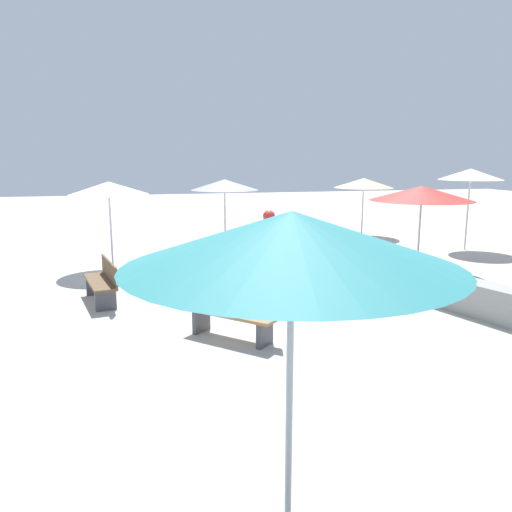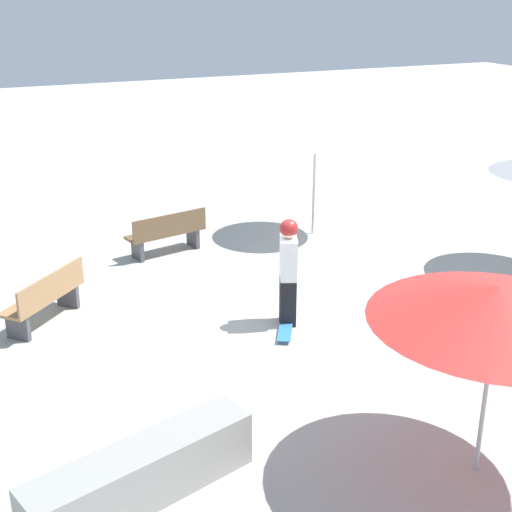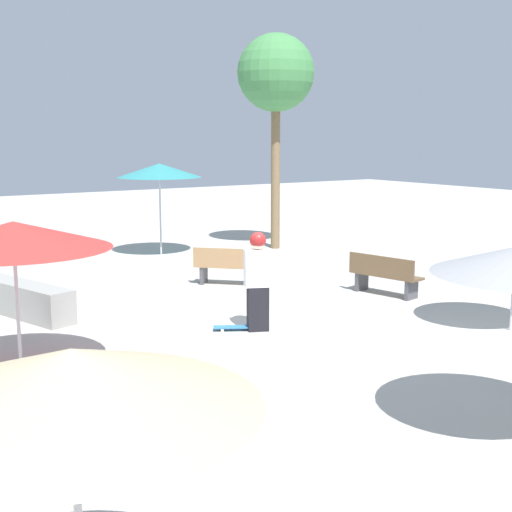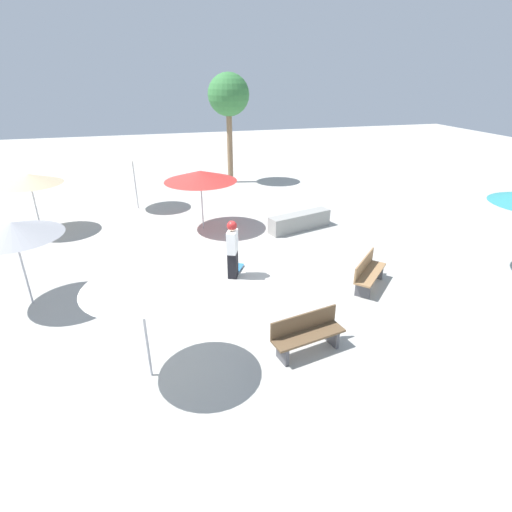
{
  "view_description": "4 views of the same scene",
  "coord_description": "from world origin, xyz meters",
  "px_view_note": "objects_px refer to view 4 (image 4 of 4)",
  "views": [
    {
      "loc": [
        -3.06,
        -11.19,
        2.89
      ],
      "look_at": [
        -0.28,
        -0.06,
        0.63
      ],
      "focal_mm": 35.0,
      "sensor_mm": 36.0,
      "label": 1
    },
    {
      "loc": [
        9.05,
        -4.72,
        5.01
      ],
      "look_at": [
        -0.39,
        -0.47,
        1.04
      ],
      "focal_mm": 50.0,
      "sensor_mm": 36.0,
      "label": 2
    },
    {
      "loc": [
        6.63,
        9.79,
        3.35
      ],
      "look_at": [
        -0.18,
        -0.47,
        1.23
      ],
      "focal_mm": 50.0,
      "sensor_mm": 36.0,
      "label": 3
    },
    {
      "loc": [
        -10.05,
        1.93,
        5.43
      ],
      "look_at": [
        -0.4,
        -0.68,
        0.78
      ],
      "focal_mm": 28.0,
      "sensor_mm": 36.0,
      "label": 4
    }
  ],
  "objects_px": {
    "skateboard": "(237,269)",
    "palm_tree_far_back": "(229,96)",
    "concrete_ledge": "(300,221)",
    "shade_umbrella_white": "(138,280)",
    "skater_main": "(232,247)",
    "bench_near": "(307,334)",
    "shade_umbrella_red": "(200,176)",
    "bench_far": "(368,273)",
    "shade_umbrella_cream": "(131,152)",
    "shade_umbrella_grey": "(13,229)",
    "shade_umbrella_tan": "(29,179)"
  },
  "relations": [
    {
      "from": "skateboard",
      "to": "concrete_ledge",
      "type": "distance_m",
      "value": 4.1
    },
    {
      "from": "skateboard",
      "to": "bench_near",
      "type": "height_order",
      "value": "bench_near"
    },
    {
      "from": "shade_umbrella_tan",
      "to": "shade_umbrella_red",
      "type": "height_order",
      "value": "shade_umbrella_red"
    },
    {
      "from": "shade_umbrella_white",
      "to": "palm_tree_far_back",
      "type": "xyz_separation_m",
      "value": [
        14.28,
        -4.6,
        2.16
      ]
    },
    {
      "from": "skateboard",
      "to": "palm_tree_far_back",
      "type": "xyz_separation_m",
      "value": [
        10.34,
        -1.98,
        4.22
      ]
    },
    {
      "from": "shade_umbrella_white",
      "to": "shade_umbrella_red",
      "type": "distance_m",
      "value": 8.03
    },
    {
      "from": "shade_umbrella_tan",
      "to": "shade_umbrella_white",
      "type": "height_order",
      "value": "shade_umbrella_white"
    },
    {
      "from": "shade_umbrella_cream",
      "to": "shade_umbrella_red",
      "type": "relative_size",
      "value": 0.98
    },
    {
      "from": "bench_near",
      "to": "bench_far",
      "type": "relative_size",
      "value": 1.14
    },
    {
      "from": "bench_far",
      "to": "shade_umbrella_red",
      "type": "xyz_separation_m",
      "value": [
        5.65,
        3.71,
        1.58
      ]
    },
    {
      "from": "concrete_ledge",
      "to": "shade_umbrella_grey",
      "type": "height_order",
      "value": "shade_umbrella_grey"
    },
    {
      "from": "skateboard",
      "to": "skater_main",
      "type": "bearing_deg",
      "value": 178.67
    },
    {
      "from": "concrete_ledge",
      "to": "shade_umbrella_white",
      "type": "height_order",
      "value": "shade_umbrella_white"
    },
    {
      "from": "bench_far",
      "to": "shade_umbrella_tan",
      "type": "height_order",
      "value": "shade_umbrella_tan"
    },
    {
      "from": "bench_near",
      "to": "bench_far",
      "type": "bearing_deg",
      "value": -152.57
    },
    {
      "from": "bench_near",
      "to": "palm_tree_far_back",
      "type": "relative_size",
      "value": 0.31
    },
    {
      "from": "skateboard",
      "to": "bench_far",
      "type": "height_order",
      "value": "bench_far"
    },
    {
      "from": "bench_near",
      "to": "palm_tree_far_back",
      "type": "distance_m",
      "value": 14.94
    },
    {
      "from": "skateboard",
      "to": "shade_umbrella_cream",
      "type": "bearing_deg",
      "value": 52.14
    },
    {
      "from": "skateboard",
      "to": "palm_tree_far_back",
      "type": "distance_m",
      "value": 11.34
    },
    {
      "from": "bench_far",
      "to": "shade_umbrella_tan",
      "type": "bearing_deg",
      "value": -79.98
    },
    {
      "from": "shade_umbrella_tan",
      "to": "shade_umbrella_red",
      "type": "relative_size",
      "value": 0.84
    },
    {
      "from": "bench_near",
      "to": "shade_umbrella_cream",
      "type": "distance_m",
      "value": 11.69
    },
    {
      "from": "shade_umbrella_grey",
      "to": "skater_main",
      "type": "bearing_deg",
      "value": -89.36
    },
    {
      "from": "shade_umbrella_cream",
      "to": "shade_umbrella_red",
      "type": "height_order",
      "value": "shade_umbrella_cream"
    },
    {
      "from": "skater_main",
      "to": "palm_tree_far_back",
      "type": "distance_m",
      "value": 11.38
    },
    {
      "from": "concrete_ledge",
      "to": "shade_umbrella_red",
      "type": "height_order",
      "value": "shade_umbrella_red"
    },
    {
      "from": "palm_tree_far_back",
      "to": "skateboard",
      "type": "bearing_deg",
      "value": 169.15
    },
    {
      "from": "skateboard",
      "to": "shade_umbrella_white",
      "type": "bearing_deg",
      "value": 176.53
    },
    {
      "from": "bench_far",
      "to": "shade_umbrella_cream",
      "type": "bearing_deg",
      "value": -99.64
    },
    {
      "from": "shade_umbrella_tan",
      "to": "skater_main",
      "type": "bearing_deg",
      "value": -131.17
    },
    {
      "from": "palm_tree_far_back",
      "to": "shade_umbrella_white",
      "type": "bearing_deg",
      "value": 162.17
    },
    {
      "from": "concrete_ledge",
      "to": "shade_umbrella_tan",
      "type": "xyz_separation_m",
      "value": [
        2.28,
        9.33,
        1.67
      ]
    },
    {
      "from": "bench_far",
      "to": "skateboard",
      "type": "bearing_deg",
      "value": -73.9
    },
    {
      "from": "shade_umbrella_tan",
      "to": "shade_umbrella_grey",
      "type": "relative_size",
      "value": 0.99
    },
    {
      "from": "skateboard",
      "to": "shade_umbrella_red",
      "type": "xyz_separation_m",
      "value": [
        3.79,
        0.46,
        1.95
      ]
    },
    {
      "from": "shade_umbrella_cream",
      "to": "shade_umbrella_grey",
      "type": "distance_m",
      "value": 7.82
    },
    {
      "from": "skater_main",
      "to": "bench_near",
      "type": "bearing_deg",
      "value": -144.74
    },
    {
      "from": "bench_near",
      "to": "shade_umbrella_white",
      "type": "height_order",
      "value": "shade_umbrella_white"
    },
    {
      "from": "bench_far",
      "to": "shade_umbrella_white",
      "type": "bearing_deg",
      "value": -24.6
    },
    {
      "from": "skateboard",
      "to": "concrete_ledge",
      "type": "relative_size",
      "value": 0.31
    },
    {
      "from": "skater_main",
      "to": "shade_umbrella_grey",
      "type": "xyz_separation_m",
      "value": [
        -0.06,
        5.29,
        1.1
      ]
    },
    {
      "from": "concrete_ledge",
      "to": "shade_umbrella_grey",
      "type": "bearing_deg",
      "value": 110.23
    },
    {
      "from": "skater_main",
      "to": "shade_umbrella_white",
      "type": "distance_m",
      "value": 4.53
    },
    {
      "from": "shade_umbrella_red",
      "to": "skateboard",
      "type": "bearing_deg",
      "value": -173.15
    },
    {
      "from": "shade_umbrella_tan",
      "to": "shade_umbrella_white",
      "type": "distance_m",
      "value": 9.71
    },
    {
      "from": "skater_main",
      "to": "shade_umbrella_white",
      "type": "height_order",
      "value": "shade_umbrella_white"
    },
    {
      "from": "skater_main",
      "to": "shade_umbrella_grey",
      "type": "relative_size",
      "value": 0.77
    },
    {
      "from": "skater_main",
      "to": "concrete_ledge",
      "type": "relative_size",
      "value": 0.67
    },
    {
      "from": "skateboard",
      "to": "palm_tree_far_back",
      "type": "relative_size",
      "value": 0.15
    }
  ]
}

